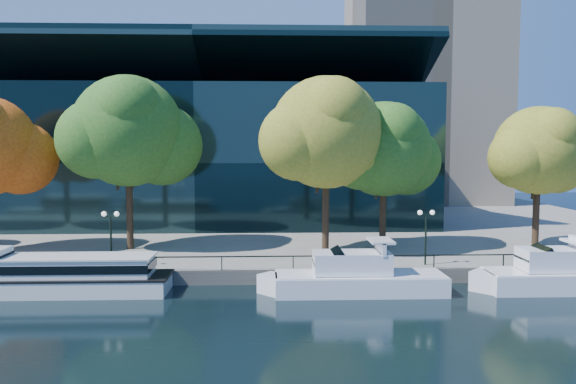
{
  "coord_description": "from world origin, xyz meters",
  "views": [
    {
      "loc": [
        3.22,
        -35.56,
        9.62
      ],
      "look_at": [
        4.81,
        8.0,
        6.09
      ],
      "focal_mm": 35.0,
      "sensor_mm": 36.0,
      "label": 1
    }
  ],
  "objects_px": {
    "cruiser_near": "(352,277)",
    "tree_2": "(130,133)",
    "tree_5": "(540,153)",
    "tree_4": "(386,151)",
    "tour_boat": "(53,274)",
    "lamp_2": "(426,224)",
    "lamp_1": "(111,226)",
    "cruiser_far": "(554,274)",
    "tree_3": "(328,135)"
  },
  "relations": [
    {
      "from": "tour_boat",
      "to": "tree_5",
      "type": "xyz_separation_m",
      "value": [
        37.2,
        10.09,
        7.85
      ]
    },
    {
      "from": "cruiser_near",
      "to": "tree_4",
      "type": "xyz_separation_m",
      "value": [
        4.37,
        10.79,
        8.13
      ]
    },
    {
      "from": "tree_2",
      "to": "tour_boat",
      "type": "bearing_deg",
      "value": -104.09
    },
    {
      "from": "tour_boat",
      "to": "tree_2",
      "type": "distance_m",
      "value": 14.44
    },
    {
      "from": "tree_2",
      "to": "lamp_2",
      "type": "height_order",
      "value": "tree_2"
    },
    {
      "from": "tree_4",
      "to": "cruiser_near",
      "type": "bearing_deg",
      "value": -112.05
    },
    {
      "from": "tree_2",
      "to": "lamp_1",
      "type": "distance_m",
      "value": 9.88
    },
    {
      "from": "cruiser_far",
      "to": "tree_2",
      "type": "bearing_deg",
      "value": 159.89
    },
    {
      "from": "cruiser_far",
      "to": "tree_3",
      "type": "xyz_separation_m",
      "value": [
        -14.22,
        8.7,
        9.39
      ]
    },
    {
      "from": "tree_3",
      "to": "tree_4",
      "type": "distance_m",
      "value": 5.59
    },
    {
      "from": "lamp_2",
      "to": "cruiser_near",
      "type": "bearing_deg",
      "value": -145.82
    },
    {
      "from": "cruiser_far",
      "to": "tree_2",
      "type": "relative_size",
      "value": 0.77
    },
    {
      "from": "cruiser_far",
      "to": "tour_boat",
      "type": "bearing_deg",
      "value": 179.01
    },
    {
      "from": "tree_3",
      "to": "tree_2",
      "type": "bearing_deg",
      "value": 171.36
    },
    {
      "from": "cruiser_far",
      "to": "tree_5",
      "type": "height_order",
      "value": "tree_5"
    },
    {
      "from": "cruiser_far",
      "to": "tree_4",
      "type": "xyz_separation_m",
      "value": [
        -9.16,
        10.69,
        8.08
      ]
    },
    {
      "from": "cruiser_near",
      "to": "tree_3",
      "type": "distance_m",
      "value": 12.93
    },
    {
      "from": "tour_boat",
      "to": "lamp_1",
      "type": "distance_m",
      "value": 5.19
    },
    {
      "from": "tree_5",
      "to": "lamp_2",
      "type": "bearing_deg",
      "value": -149.92
    },
    {
      "from": "lamp_2",
      "to": "cruiser_far",
      "type": "bearing_deg",
      "value": -27.5
    },
    {
      "from": "tour_boat",
      "to": "lamp_2",
      "type": "relative_size",
      "value": 3.93
    },
    {
      "from": "lamp_1",
      "to": "lamp_2",
      "type": "distance_m",
      "value": 22.72
    },
    {
      "from": "tour_boat",
      "to": "cruiser_far",
      "type": "bearing_deg",
      "value": -0.99
    },
    {
      "from": "tree_4",
      "to": "lamp_1",
      "type": "height_order",
      "value": "tree_4"
    },
    {
      "from": "tree_3",
      "to": "lamp_1",
      "type": "height_order",
      "value": "tree_3"
    },
    {
      "from": "tree_5",
      "to": "lamp_2",
      "type": "height_order",
      "value": "tree_5"
    },
    {
      "from": "tree_3",
      "to": "lamp_1",
      "type": "distance_m",
      "value": 18.0
    },
    {
      "from": "tree_4",
      "to": "tree_5",
      "type": "relative_size",
      "value": 1.03
    },
    {
      "from": "tree_3",
      "to": "lamp_1",
      "type": "xyz_separation_m",
      "value": [
        -16.07,
        -4.76,
        -6.57
      ]
    },
    {
      "from": "tree_5",
      "to": "lamp_1",
      "type": "bearing_deg",
      "value": -168.92
    },
    {
      "from": "tree_2",
      "to": "lamp_2",
      "type": "relative_size",
      "value": 3.61
    },
    {
      "from": "cruiser_near",
      "to": "tree_2",
      "type": "xyz_separation_m",
      "value": [
        -16.98,
        11.28,
        9.6
      ]
    },
    {
      "from": "tree_2",
      "to": "tree_4",
      "type": "bearing_deg",
      "value": -1.31
    },
    {
      "from": "tree_3",
      "to": "tree_4",
      "type": "relative_size",
      "value": 1.15
    },
    {
      "from": "lamp_1",
      "to": "tree_2",
      "type": "bearing_deg",
      "value": 91.77
    },
    {
      "from": "tree_4",
      "to": "lamp_2",
      "type": "height_order",
      "value": "tree_4"
    },
    {
      "from": "tree_2",
      "to": "tree_4",
      "type": "relative_size",
      "value": 1.17
    },
    {
      "from": "cruiser_far",
      "to": "tree_3",
      "type": "relative_size",
      "value": 0.78
    },
    {
      "from": "tour_boat",
      "to": "cruiser_near",
      "type": "bearing_deg",
      "value": -1.98
    },
    {
      "from": "tree_3",
      "to": "cruiser_near",
      "type": "bearing_deg",
      "value": -85.55
    },
    {
      "from": "tour_boat",
      "to": "tree_4",
      "type": "xyz_separation_m",
      "value": [
        24.01,
        10.11,
        7.96
      ]
    },
    {
      "from": "tree_3",
      "to": "tree_5",
      "type": "relative_size",
      "value": 1.18
    },
    {
      "from": "tree_5",
      "to": "tree_2",
      "type": "bearing_deg",
      "value": 179.15
    },
    {
      "from": "tree_4",
      "to": "tree_5",
      "type": "distance_m",
      "value": 13.2
    },
    {
      "from": "tree_2",
      "to": "lamp_1",
      "type": "height_order",
      "value": "tree_2"
    },
    {
      "from": "tree_3",
      "to": "lamp_2",
      "type": "bearing_deg",
      "value": -35.58
    },
    {
      "from": "lamp_1",
      "to": "tree_5",
      "type": "bearing_deg",
      "value": 11.08
    },
    {
      "from": "tree_4",
      "to": "lamp_1",
      "type": "relative_size",
      "value": 3.08
    },
    {
      "from": "cruiser_near",
      "to": "tree_2",
      "type": "relative_size",
      "value": 0.85
    },
    {
      "from": "cruiser_far",
      "to": "tree_2",
      "type": "distance_m",
      "value": 33.87
    }
  ]
}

